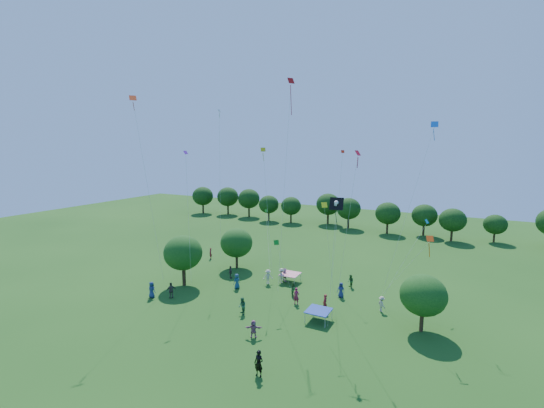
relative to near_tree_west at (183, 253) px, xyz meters
The scene contains 38 objects.
ground 20.16m from the near_tree_west, 50.41° to the right, with size 160.00×160.00×0.00m, color #245318.
near_tree_west is the anchor object (origin of this frame).
near_tree_north 8.58m from the near_tree_west, 75.31° to the left, with size 4.39×4.39×5.54m.
near_tree_east 26.55m from the near_tree_west, ahead, with size 4.07×4.07×5.25m.
treeline 41.64m from the near_tree_west, 74.88° to the left, with size 88.01×8.77×6.77m.
tent_red_stripe 13.22m from the near_tree_west, 31.79° to the left, with size 2.20×2.20×1.10m.
tent_blue 17.89m from the near_tree_west, ahead, with size 2.20×2.20×1.10m.
man_in_black 20.35m from the near_tree_west, 33.87° to the right, with size 0.74×0.47×1.98m, color black.
crowd_person_0 18.87m from the near_tree_west, 16.28° to the left, with size 0.84×0.45×1.69m, color navy.
crowd_person_1 17.77m from the near_tree_west, ahead, with size 0.68×0.44×1.82m, color maroon.
crowd_person_2 11.36m from the near_tree_west, 18.00° to the right, with size 0.85×0.46×1.73m, color #265937.
crowd_person_3 10.59m from the near_tree_west, 29.52° to the left, with size 1.19×0.53×1.82m, color beige.
crowd_person_4 4.99m from the near_tree_west, 69.72° to the right, with size 1.05×0.48×1.79m, color #493C3A.
crowd_person_5 15.53m from the near_tree_west, 26.23° to the right, with size 1.49×0.53×1.60m, color #935574.
crowd_person_6 5.53m from the near_tree_west, 98.66° to the right, with size 0.89×0.48×1.81m, color navy.
crowd_person_7 14.59m from the near_tree_west, ahead, with size 0.67×0.43×1.80m, color maroon.
crowd_person_8 13.82m from the near_tree_west, 13.52° to the left, with size 0.77×0.41×1.56m, color #2C5E28.
crowd_person_9 23.07m from the near_tree_west, ahead, with size 1.04×0.47×1.60m, color #B0A18D.
crowd_person_10 6.65m from the near_tree_west, 50.92° to the left, with size 0.95×0.43×1.62m, color #413634.
crowd_person_11 12.68m from the near_tree_west, 33.93° to the left, with size 1.54×0.55×1.65m, color #A76190.
crowd_person_12 7.27m from the near_tree_west, 17.94° to the left, with size 0.88×0.47×1.78m, color navy.
crowd_person_13 10.96m from the near_tree_west, 109.58° to the left, with size 0.62×0.40×1.67m, color maroon.
crowd_person_14 20.19m from the near_tree_west, 25.20° to the left, with size 0.78×0.42×1.57m, color #285725.
crowd_person_15 12.23m from the near_tree_west, 31.20° to the left, with size 1.19×0.53×1.82m, color #ABA588.
pirate_kite 21.25m from the near_tree_west, ahead, with size 1.24×1.64×10.97m.
red_high_kite 19.74m from the near_tree_west, 11.45° to the left, with size 0.67×2.68×22.20m.
small_kite_0 22.09m from the near_tree_west, ahead, with size 2.55×3.12×14.91m.
small_kite_1 14.31m from the near_tree_west, 109.16° to the right, with size 1.04×2.80×20.44m.
small_kite_2 13.38m from the near_tree_west, 24.43° to the left, with size 0.98×1.32×15.14m.
small_kite_3 12.81m from the near_tree_west, ahead, with size 1.04×2.26×5.82m.
small_kite_4 29.11m from the near_tree_west, 17.96° to the left, with size 4.13×3.79×17.78m.
small_kite_5 8.38m from the near_tree_west, 30.39° to the right, with size 0.88×0.90×14.80m.
small_kite_6 13.23m from the near_tree_west, 89.13° to the left, with size 1.17×1.26×20.00m.
small_kite_7 26.59m from the near_tree_west, 16.92° to the left, with size 3.63×3.49×7.69m.
small_kite_8 26.44m from the near_tree_west, ahead, with size 4.84×5.04×7.82m.
small_kite_9 20.08m from the near_tree_west, 30.84° to the left, with size 0.43×2.56×14.84m.
small_kite_10 18.79m from the near_tree_west, ahead, with size 0.57×4.20×10.27m.
small_kite_11 11.15m from the near_tree_west, 51.81° to the left, with size 3.81×5.79×6.90m.
Camera 1 is at (16.12, -16.99, 16.46)m, focal length 24.00 mm.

